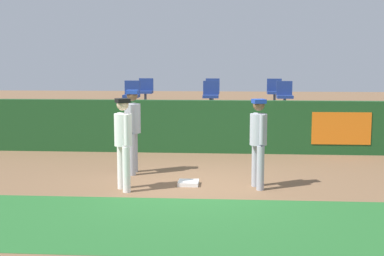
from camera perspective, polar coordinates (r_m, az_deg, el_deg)
ground_plane at (r=10.35m, az=0.49°, el=-6.31°), size 60.00×60.00×0.00m
grass_foreground_strip at (r=8.10m, az=-0.56°, el=-10.22°), size 18.00×2.80×0.01m
first_base at (r=10.45m, az=-0.39°, el=-5.94°), size 0.40×0.40×0.08m
player_fielder_home at (r=9.94m, az=-7.43°, el=-1.04°), size 0.45×0.56×1.74m
player_runner_visitor at (r=10.09m, az=7.17°, el=-0.97°), size 0.40×0.47×1.71m
player_coach_visitor at (r=11.37m, az=-6.42°, el=0.27°), size 0.35×0.51×1.81m
field_wall at (r=13.89m, az=1.53°, el=0.15°), size 18.00×0.26×1.39m
bleacher_platform at (r=16.46m, az=1.87°, el=0.62°), size 18.00×4.80×0.99m
seat_front_right at (r=15.32m, az=9.96°, el=3.62°), size 0.45×0.44×0.84m
seat_back_left at (r=17.25m, az=-5.02°, el=4.13°), size 0.46×0.44×0.84m
seat_back_right at (r=17.09m, az=8.89°, el=4.04°), size 0.47×0.44×0.84m
seat_front_center at (r=15.25m, az=2.04°, el=3.71°), size 0.45×0.44×0.84m
seat_back_center at (r=17.04m, az=2.22°, el=4.11°), size 0.45×0.44×0.84m
seat_front_left at (r=15.50m, az=-6.52°, el=3.73°), size 0.45×0.44×0.84m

